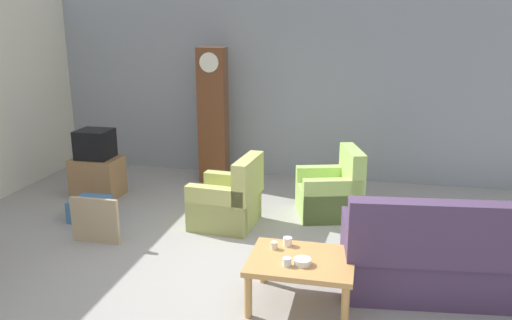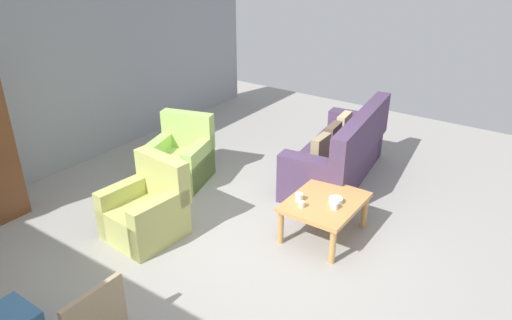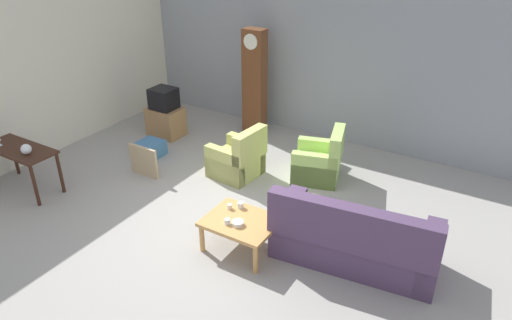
{
  "view_description": "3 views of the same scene",
  "coord_description": "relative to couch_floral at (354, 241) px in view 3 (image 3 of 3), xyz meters",
  "views": [
    {
      "loc": [
        1.09,
        -4.7,
        2.58
      ],
      "look_at": [
        -0.11,
        0.71,
        1.04
      ],
      "focal_mm": 35.87,
      "sensor_mm": 36.0,
      "label": 1
    },
    {
      "loc": [
        -3.7,
        -2.46,
        3.19
      ],
      "look_at": [
        0.42,
        0.4,
        0.8
      ],
      "focal_mm": 33.26,
      "sensor_mm": 36.0,
      "label": 2
    },
    {
      "loc": [
        3.44,
        -4.78,
        4.07
      ],
      "look_at": [
        0.2,
        0.55,
        0.82
      ],
      "focal_mm": 33.01,
      "sensor_mm": 36.0,
      "label": 3
    }
  ],
  "objects": [
    {
      "name": "ground_plane",
      "position": [
        -1.98,
        -0.04,
        -0.36
      ],
      "size": [
        10.4,
        10.4,
        0.0
      ],
      "primitive_type": "plane",
      "color": "#999691"
    },
    {
      "name": "garage_door_wall",
      "position": [
        -1.98,
        3.56,
        1.24
      ],
      "size": [
        8.4,
        0.16,
        3.2
      ],
      "primitive_type": "cube",
      "color": "gray",
      "rests_on": "ground_plane"
    },
    {
      "name": "pegboard_wall_left",
      "position": [
        -6.18,
        0.36,
        1.08
      ],
      "size": [
        0.12,
        6.4,
        2.88
      ],
      "primitive_type": "cube",
      "color": "silver",
      "rests_on": "ground_plane"
    },
    {
      "name": "couch_floral",
      "position": [
        0.0,
        0.0,
        0.0
      ],
      "size": [
        2.19,
        1.12,
        1.04
      ],
      "color": "#4C3856",
      "rests_on": "ground_plane"
    },
    {
      "name": "armchair_olive_near",
      "position": [
        -2.57,
        1.19,
        -0.05
      ],
      "size": [
        0.85,
        0.82,
        0.92
      ],
      "color": "#B7BC66",
      "rests_on": "ground_plane"
    },
    {
      "name": "armchair_olive_far",
      "position": [
        -1.31,
        1.83,
        -0.05
      ],
      "size": [
        0.97,
        0.95,
        0.92
      ],
      "color": "#A7CF67",
      "rests_on": "ground_plane"
    },
    {
      "name": "coffee_table_wood",
      "position": [
        -1.41,
        -0.49,
        0.04
      ],
      "size": [
        0.96,
        0.76,
        0.46
      ],
      "color": "tan",
      "rests_on": "ground_plane"
    },
    {
      "name": "console_table_dark",
      "position": [
        -5.32,
        -1.02,
        0.29
      ],
      "size": [
        1.3,
        0.56,
        0.75
      ],
      "color": "#381E14",
      "rests_on": "ground_plane"
    },
    {
      "name": "grandfather_clock",
      "position": [
        -3.29,
        2.93,
        0.73
      ],
      "size": [
        0.44,
        0.3,
        2.15
      ],
      "color": "brown",
      "rests_on": "ground_plane"
    },
    {
      "name": "tv_stand_cabinet",
      "position": [
        -4.77,
        1.85,
        -0.06
      ],
      "size": [
        0.68,
        0.52,
        0.59
      ],
      "primitive_type": "cube",
      "color": "#997047",
      "rests_on": "ground_plane"
    },
    {
      "name": "tv_crt",
      "position": [
        -4.77,
        1.85,
        0.45
      ],
      "size": [
        0.48,
        0.44,
        0.42
      ],
      "primitive_type": "cube",
      "color": "black",
      "rests_on": "tv_stand_cabinet"
    },
    {
      "name": "framed_picture_leaning",
      "position": [
        -3.97,
        0.33,
        -0.08
      ],
      "size": [
        0.6,
        0.05,
        0.55
      ],
      "primitive_type": "cube",
      "color": "tan",
      "rests_on": "ground_plane"
    },
    {
      "name": "storage_box_blue",
      "position": [
        -4.41,
        0.97,
        -0.21
      ],
      "size": [
        0.45,
        0.45,
        0.28
      ],
      "primitive_type": "cube",
      "color": "teal",
      "rests_on": "ground_plane"
    },
    {
      "name": "glass_dome_cloche",
      "position": [
        -5.01,
        -1.08,
        0.48
      ],
      "size": [
        0.17,
        0.17,
        0.17
      ],
      "primitive_type": "sphere",
      "color": "silver",
      "rests_on": "console_table_dark"
    },
    {
      "name": "cup_white_porcelain",
      "position": [
        -1.57,
        -0.25,
        0.15
      ],
      "size": [
        0.09,
        0.09,
        0.08
      ],
      "primitive_type": "cylinder",
      "color": "white",
      "rests_on": "coffee_table_wood"
    },
    {
      "name": "cup_blue_rimmed",
      "position": [
        -1.51,
        -0.66,
        0.14
      ],
      "size": [
        0.08,
        0.08,
        0.08
      ],
      "primitive_type": "cylinder",
      "color": "silver",
      "rests_on": "coffee_table_wood"
    },
    {
      "name": "cup_cream_tall",
      "position": [
        -1.69,
        -0.35,
        0.14
      ],
      "size": [
        0.07,
        0.07,
        0.07
      ],
      "primitive_type": "cylinder",
      "color": "beige",
      "rests_on": "coffee_table_wood"
    },
    {
      "name": "bowl_white_stacked",
      "position": [
        -1.38,
        -0.61,
        0.13
      ],
      "size": [
        0.16,
        0.16,
        0.06
      ],
      "primitive_type": "cylinder",
      "color": "white",
      "rests_on": "coffee_table_wood"
    }
  ]
}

